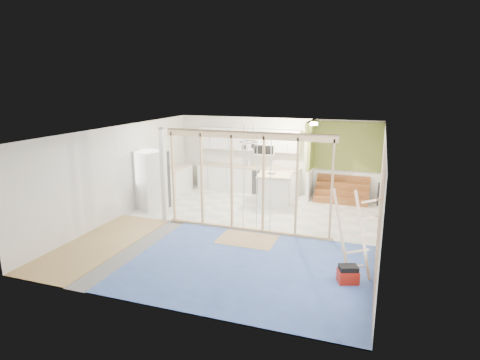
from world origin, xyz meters
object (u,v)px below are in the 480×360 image
(fridge, at_px, (150,180))
(ladder, at_px, (355,235))
(toolbox, at_px, (348,275))
(island, at_px, (275,190))

(fridge, bearing_deg, ladder, -0.18)
(ladder, bearing_deg, fridge, 141.62)
(fridge, height_order, toolbox, fridge)
(island, distance_m, ladder, 5.04)
(fridge, distance_m, island, 3.83)
(island, bearing_deg, fridge, -163.21)
(island, height_order, ladder, ladder)
(island, xyz_separation_m, toolbox, (2.60, -4.46, -0.33))
(fridge, xyz_separation_m, island, (3.47, 1.58, -0.39))
(island, height_order, toolbox, island)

